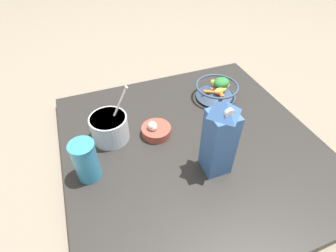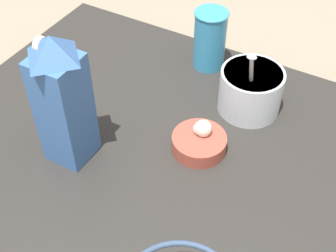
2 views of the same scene
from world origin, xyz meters
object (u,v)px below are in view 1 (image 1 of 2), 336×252
(yogurt_tub, at_px, (109,127))
(milk_carton, at_px, (220,138))
(garlic_bowl, at_px, (156,130))
(drinking_cup, at_px, (86,160))
(fruit_bowl, at_px, (217,90))

(yogurt_tub, bearing_deg, milk_carton, -41.11)
(yogurt_tub, height_order, garlic_bowl, yogurt_tub)
(yogurt_tub, xyz_separation_m, garlic_bowl, (0.16, -0.04, -0.04))
(milk_carton, height_order, drinking_cup, milk_carton)
(fruit_bowl, distance_m, milk_carton, 0.41)
(yogurt_tub, bearing_deg, fruit_bowl, 10.23)
(yogurt_tub, relative_size, garlic_bowl, 1.84)
(fruit_bowl, relative_size, drinking_cup, 1.28)
(milk_carton, height_order, yogurt_tub, milk_carton)
(milk_carton, xyz_separation_m, yogurt_tub, (-0.30, 0.26, -0.09))
(fruit_bowl, distance_m, garlic_bowl, 0.36)
(fruit_bowl, height_order, drinking_cup, drinking_cup)
(fruit_bowl, xyz_separation_m, drinking_cup, (-0.60, -0.24, 0.04))
(yogurt_tub, xyz_separation_m, drinking_cup, (-0.10, -0.15, 0.02))
(fruit_bowl, height_order, milk_carton, milk_carton)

